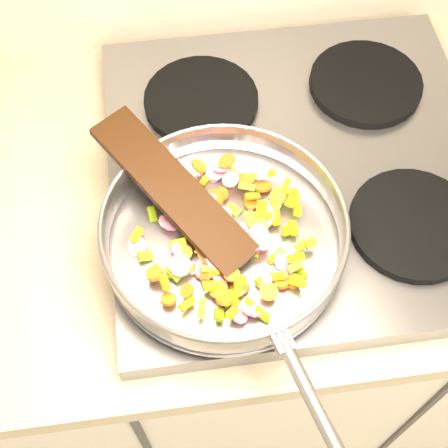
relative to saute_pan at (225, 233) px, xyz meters
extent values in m
cube|color=#939399|center=(0.14, 0.14, -0.07)|extent=(0.60, 0.60, 0.04)
cylinder|color=black|center=(0.00, 0.00, -0.04)|extent=(0.19, 0.19, 0.02)
cylinder|color=black|center=(0.28, 0.00, -0.04)|extent=(0.19, 0.19, 0.02)
cylinder|color=black|center=(0.00, 0.28, -0.04)|extent=(0.19, 0.19, 0.02)
cylinder|color=black|center=(0.28, 0.28, -0.04)|extent=(0.19, 0.19, 0.02)
cylinder|color=#9E9EA5|center=(0.00, 0.00, -0.03)|extent=(0.34, 0.34, 0.01)
torus|color=#9E9EA5|center=(0.00, 0.00, 0.00)|extent=(0.38, 0.38, 0.05)
torus|color=#9E9EA5|center=(0.00, 0.00, 0.02)|extent=(0.34, 0.34, 0.01)
cylinder|color=#9E9EA5|center=(0.07, -0.25, 0.02)|extent=(0.07, 0.19, 0.02)
cube|color=#9E9EA5|center=(0.05, -0.17, 0.01)|extent=(0.03, 0.03, 0.02)
cylinder|color=#D21455|center=(0.04, -0.07, -0.01)|extent=(0.03, 0.03, 0.02)
cylinder|color=orange|center=(-0.01, 0.06, -0.01)|extent=(0.03, 0.03, 0.01)
cube|color=yellow|center=(0.00, -0.03, -0.01)|extent=(0.02, 0.02, 0.02)
cube|color=yellow|center=(0.08, 0.09, -0.01)|extent=(0.02, 0.01, 0.02)
cube|color=#7DA214|center=(0.01, -0.08, -0.01)|extent=(0.01, 0.02, 0.02)
cylinder|color=#D21455|center=(-0.07, -0.01, -0.01)|extent=(0.03, 0.03, 0.03)
cylinder|color=#D21455|center=(0.02, -0.11, -0.01)|extent=(0.04, 0.04, 0.02)
cube|color=yellow|center=(0.06, 0.02, 0.00)|extent=(0.03, 0.01, 0.01)
cylinder|color=orange|center=(0.05, 0.01, -0.01)|extent=(0.03, 0.03, 0.01)
cube|color=yellow|center=(0.06, -0.07, -0.01)|extent=(0.03, 0.01, 0.02)
cylinder|color=#D21455|center=(-0.07, -0.03, -0.02)|extent=(0.04, 0.03, 0.02)
cube|color=yellow|center=(0.09, -0.09, -0.01)|extent=(0.02, 0.02, 0.01)
cylinder|color=orange|center=(0.07, -0.08, -0.02)|extent=(0.03, 0.03, 0.02)
cylinder|color=#D21455|center=(0.01, -0.01, -0.02)|extent=(0.04, 0.03, 0.02)
cube|color=#7DA214|center=(-0.05, 0.04, -0.01)|extent=(0.03, 0.02, 0.02)
cylinder|color=#D21455|center=(0.06, 0.02, -0.01)|extent=(0.04, 0.05, 0.02)
cylinder|color=#D21455|center=(-0.02, -0.04, -0.01)|extent=(0.03, 0.03, 0.01)
cylinder|color=orange|center=(-0.09, -0.08, -0.01)|extent=(0.03, 0.03, 0.01)
cube|color=#7DA214|center=(-0.10, -0.04, -0.01)|extent=(0.02, 0.02, 0.01)
cube|color=yellow|center=(0.11, 0.04, 0.00)|extent=(0.02, 0.02, 0.02)
cube|color=yellow|center=(0.11, 0.03, -0.01)|extent=(0.02, 0.03, 0.02)
cylinder|color=#D21455|center=(-0.07, 0.04, -0.02)|extent=(0.04, 0.04, 0.02)
cylinder|color=#D21455|center=(-0.01, 0.05, 0.00)|extent=(0.04, 0.03, 0.03)
cylinder|color=orange|center=(-0.06, -0.01, -0.02)|extent=(0.03, 0.03, 0.02)
cube|color=#7DA214|center=(0.08, 0.06, -0.01)|extent=(0.02, 0.02, 0.01)
cylinder|color=#D21455|center=(-0.02, -0.07, -0.02)|extent=(0.04, 0.03, 0.01)
cylinder|color=orange|center=(0.08, -0.08, -0.02)|extent=(0.02, 0.02, 0.01)
cylinder|color=orange|center=(-0.01, 0.06, -0.01)|extent=(0.03, 0.04, 0.03)
cube|color=yellow|center=(-0.06, -0.09, -0.01)|extent=(0.03, 0.02, 0.02)
cylinder|color=orange|center=(-0.06, -0.08, 0.00)|extent=(0.03, 0.03, 0.02)
cube|color=yellow|center=(0.09, -0.05, 0.00)|extent=(0.02, 0.01, 0.01)
cube|color=#7DA214|center=(-0.07, 0.08, 0.00)|extent=(0.02, 0.02, 0.01)
cube|color=yellow|center=(-0.01, 0.06, -0.02)|extent=(0.03, 0.02, 0.01)
cube|color=yellow|center=(0.04, -0.02, -0.02)|extent=(0.02, 0.02, 0.01)
cylinder|color=#D21455|center=(0.05, -0.02, -0.01)|extent=(0.04, 0.03, 0.03)
cylinder|color=orange|center=(0.00, 0.03, -0.01)|extent=(0.02, 0.02, 0.01)
cube|color=yellow|center=(-0.01, -0.04, -0.01)|extent=(0.01, 0.02, 0.01)
cube|color=#7DA214|center=(-0.03, -0.07, -0.01)|extent=(0.02, 0.02, 0.01)
cube|color=yellow|center=(0.03, 0.11, -0.02)|extent=(0.01, 0.02, 0.02)
cube|color=yellow|center=(0.10, 0.04, -0.01)|extent=(0.02, 0.02, 0.01)
cube|color=yellow|center=(-0.04, -0.10, -0.01)|extent=(0.02, 0.03, 0.01)
cube|color=yellow|center=(0.09, -0.06, -0.01)|extent=(0.02, 0.02, 0.01)
cylinder|color=#D21455|center=(-0.07, -0.04, 0.00)|extent=(0.04, 0.04, 0.02)
cube|color=yellow|center=(-0.03, 0.07, -0.02)|extent=(0.02, 0.02, 0.01)
cylinder|color=#D21455|center=(0.00, -0.12, -0.01)|extent=(0.03, 0.03, 0.02)
cube|color=#7DA214|center=(-0.10, 0.06, -0.02)|extent=(0.01, 0.03, 0.02)
cylinder|color=orange|center=(-0.03, -0.05, -0.01)|extent=(0.02, 0.02, 0.02)
cylinder|color=#D21455|center=(-0.01, 0.11, -0.02)|extent=(0.03, 0.03, 0.03)
cube|color=yellow|center=(-0.09, -0.06, 0.00)|extent=(0.02, 0.03, 0.02)
cube|color=#7DA214|center=(0.03, -0.12, -0.02)|extent=(0.02, 0.02, 0.02)
cube|color=#7DA214|center=(0.11, -0.03, 0.00)|extent=(0.02, 0.02, 0.01)
cylinder|color=#D21455|center=(0.02, 0.09, 0.00)|extent=(0.03, 0.03, 0.01)
cylinder|color=orange|center=(-0.04, 0.03, 0.00)|extent=(0.03, 0.03, 0.02)
cube|color=yellow|center=(0.02, -0.10, -0.02)|extent=(0.02, 0.02, 0.02)
cube|color=#7DA214|center=(-0.01, -0.09, -0.01)|extent=(0.03, 0.02, 0.02)
cube|color=yellow|center=(-0.08, -0.04, -0.01)|extent=(0.03, 0.01, 0.02)
cylinder|color=#D21455|center=(-0.01, -0.06, -0.02)|extent=(0.04, 0.04, 0.02)
cylinder|color=#D21455|center=(0.07, 0.10, -0.01)|extent=(0.04, 0.04, 0.01)
cube|color=#7DA214|center=(0.09, 0.00, -0.02)|extent=(0.02, 0.02, 0.02)
cube|color=yellow|center=(0.04, 0.09, -0.01)|extent=(0.01, 0.03, 0.01)
cylinder|color=orange|center=(0.05, -0.09, -0.01)|extent=(0.04, 0.04, 0.02)
cube|color=yellow|center=(0.07, -0.04, -0.02)|extent=(0.03, 0.02, 0.02)
cube|color=#7DA214|center=(-0.02, -0.03, -0.01)|extent=(0.02, 0.02, 0.02)
cube|color=#7DA214|center=(0.06, 0.04, 0.00)|extent=(0.02, 0.02, 0.02)
cube|color=yellow|center=(0.08, 0.05, -0.01)|extent=(0.02, 0.02, 0.01)
cylinder|color=orange|center=(0.02, 0.10, -0.02)|extent=(0.03, 0.03, 0.01)
cylinder|color=#D21455|center=(-0.03, -0.04, -0.02)|extent=(0.04, 0.05, 0.03)
cube|color=#7DA214|center=(-0.01, -0.02, 0.00)|extent=(0.02, 0.02, 0.01)
cube|color=yellow|center=(-0.01, -0.12, -0.01)|extent=(0.02, 0.02, 0.01)
cube|color=#7DA214|center=(-0.02, -0.03, -0.01)|extent=(0.03, 0.02, 0.02)
cube|color=yellow|center=(-0.03, -0.05, -0.01)|extent=(0.02, 0.01, 0.01)
cube|color=yellow|center=(0.00, -0.09, -0.01)|extent=(0.02, 0.03, 0.02)
cylinder|color=orange|center=(-0.02, 0.12, -0.01)|extent=(0.03, 0.03, 0.02)
cube|color=#7DA214|center=(0.11, 0.06, -0.01)|extent=(0.03, 0.02, 0.01)
cube|color=#7DA214|center=(-0.08, -0.05, -0.01)|extent=(0.02, 0.02, 0.01)
cylinder|color=orange|center=(-0.02, 0.06, 0.00)|extent=(0.03, 0.03, 0.01)
cylinder|color=orange|center=(0.08, 0.05, -0.01)|extent=(0.04, 0.04, 0.01)
cube|color=#7DA214|center=(-0.06, 0.10, 0.00)|extent=(0.02, 0.02, 0.02)
cylinder|color=#D21455|center=(0.00, -0.08, -0.02)|extent=(0.04, 0.03, 0.03)
cylinder|color=orange|center=(0.01, -0.07, -0.02)|extent=(0.04, 0.03, 0.03)
cylinder|color=orange|center=(-0.03, -0.02, -0.02)|extent=(0.04, 0.04, 0.01)
cube|color=yellow|center=(-0.06, 0.08, -0.01)|extent=(0.02, 0.02, 0.02)
cube|color=#7DA214|center=(-0.06, 0.09, -0.01)|extent=(0.02, 0.03, 0.01)
cube|color=#7DA214|center=(0.10, -0.06, -0.02)|extent=(0.02, 0.03, 0.01)
cylinder|color=#D21455|center=(0.01, 0.12, -0.01)|extent=(0.04, 0.04, 0.02)
cube|color=#7DA214|center=(0.04, 0.02, -0.01)|extent=(0.02, 0.02, 0.01)
cube|color=yellow|center=(0.10, 0.00, -0.01)|extent=(0.01, 0.02, 0.01)
cylinder|color=orange|center=(0.04, 0.09, -0.01)|extent=(0.03, 0.03, 0.02)
cube|color=#7DA214|center=(-0.02, -0.11, -0.01)|extent=(0.02, 0.02, 0.02)
cylinder|color=#D21455|center=(0.08, -0.04, -0.02)|extent=(0.04, 0.04, 0.02)
cube|color=#7DA214|center=(-0.02, -0.05, -0.01)|extent=(0.02, 0.02, 0.02)
cylinder|color=#D21455|center=(0.00, 0.03, -0.01)|extent=(0.04, 0.04, 0.01)
cube|color=#7DA214|center=(0.08, 0.03, -0.01)|extent=(0.02, 0.02, 0.01)
cube|color=yellow|center=(-0.06, 0.08, -0.02)|extent=(0.02, 0.03, 0.02)
cylinder|color=orange|center=(0.02, 0.12, -0.01)|extent=(0.03, 0.04, 0.02)
cube|color=#7DA214|center=(0.09, -0.08, -0.01)|extent=(0.02, 0.02, 0.02)
cube|color=yellow|center=(0.03, 0.00, -0.02)|extent=(0.02, 0.02, 0.01)
cube|color=yellow|center=(0.10, -0.03, -0.01)|extent=(0.02, 0.02, 0.02)
cylinder|color=orange|center=(-0.02, -0.08, -0.01)|extent=(0.03, 0.03, 0.01)
cube|color=yellow|center=(0.01, -0.07, -0.02)|extent=(0.02, 0.02, 0.02)
cube|color=yellow|center=(-0.06, -0.04, -0.01)|extent=(0.03, 0.02, 0.01)
cube|color=#7DA214|center=(0.03, -0.02, -0.01)|extent=(0.02, 0.02, 0.02)
cube|color=yellow|center=(0.05, 0.06, -0.01)|extent=(0.02, 0.01, 0.01)
cylinder|color=#D21455|center=(-0.12, 0.01, -0.02)|extent=(0.03, 0.03, 0.02)
cube|color=yellow|center=(0.02, -0.02, -0.01)|extent=(0.03, 0.02, 0.01)
cylinder|color=#D21455|center=(-0.04, 0.08, -0.02)|extent=(0.03, 0.03, 0.01)
cylinder|color=#D21455|center=(0.05, -0.01, 0.00)|extent=(0.04, 0.03, 0.02)
cube|color=#7DA214|center=(0.04, -0.07, -0.02)|extent=(0.02, 0.02, 0.02)
cylinder|color=#D21455|center=(0.07, 0.04, -0.01)|extent=(0.03, 0.03, 0.02)
cylinder|color=orange|center=(-0.01, -0.10, 0.00)|extent=(0.03, 0.03, 0.02)
cylinder|color=#D21455|center=(0.00, 0.12, -0.02)|extent=(0.04, 0.04, 0.02)
cylinder|color=#D21455|center=(0.03, 0.01, -0.01)|extent=(0.04, 0.04, 0.01)
cube|color=#7DA214|center=(0.10, 0.06, -0.01)|extent=(0.02, 0.02, 0.01)
cube|color=yellow|center=(0.03, -0.01, -0.01)|extent=(0.02, 0.02, 0.01)
cube|color=yellow|center=(0.05, 0.01, -0.01)|extent=(0.03, 0.02, 0.02)
cylinder|color=orange|center=(0.01, 0.08, -0.02)|extent=(0.02, 0.03, 0.02)
cylinder|color=orange|center=(-0.10, -0.05, -0.01)|extent=(0.03, 0.03, 0.02)
cube|color=#7DA214|center=(0.05, 0.09, -0.01)|extent=(0.02, 0.02, 0.01)
cylinder|color=#D21455|center=(-0.02, 0.01, -0.02)|extent=(0.04, 0.03, 0.03)
cube|color=#7DA214|center=(-0.07, 0.06, -0.01)|extent=(0.02, 0.02, 0.01)
cube|color=yellow|center=(-0.05, 0.11, -0.01)|extent=(0.02, 0.01, 0.01)
cylinder|color=orange|center=(-0.06, 0.08, -0.02)|extent=(0.04, 0.04, 0.03)
cylinder|color=#D21455|center=(0.01, -0.03, -0.01)|extent=(0.03, 0.03, 0.01)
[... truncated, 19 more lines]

